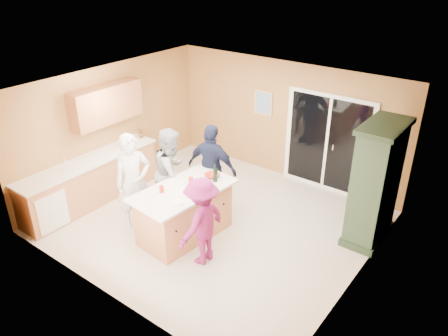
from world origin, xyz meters
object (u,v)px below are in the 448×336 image
Objects in this scene: kitchen_island at (184,214)px; woman_grey at (172,173)px; green_hutch at (375,185)px; woman_white at (133,181)px; woman_navy at (212,169)px; woman_magenta at (202,222)px.

kitchen_island is 0.91m from woman_grey.
woman_white is at bearing -148.49° from green_hutch.
woman_navy is at bearing -161.80° from green_hutch.
woman_navy is at bearing -64.14° from woman_grey.
woman_magenta is at bearing -21.34° from kitchen_island.
green_hutch reaches higher than woman_magenta.
kitchen_island is at bearing 91.78° from woman_navy.
green_hutch is 1.43× the size of woman_magenta.
woman_navy reaches higher than kitchen_island.
woman_magenta is (-1.94, -2.30, -0.30)m from green_hutch.
kitchen_island is 0.85m from woman_magenta.
kitchen_island is 3.34m from green_hutch.
woman_grey is at bearing 3.59° from woman_white.
green_hutch is (2.65, 1.95, 0.61)m from kitchen_island.
woman_grey is 1.00× the size of woman_navy.
woman_navy is at bearing 105.11° from kitchen_island.
woman_navy is 1.17× the size of woman_magenta.
woman_grey is 1.59m from woman_magenta.
green_hutch reaches higher than woman_white.
woman_magenta is (1.67, -0.09, -0.15)m from woman_white.
woman_white is 1.51m from woman_navy.
woman_grey is at bearing -119.30° from woman_magenta.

